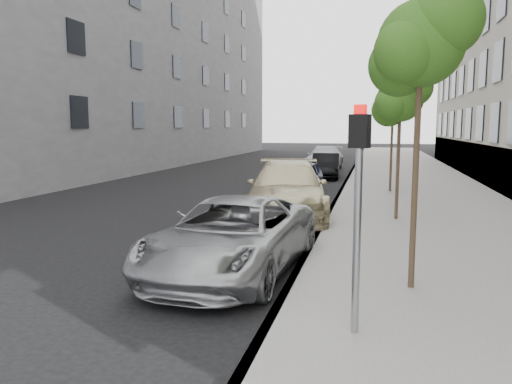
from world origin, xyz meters
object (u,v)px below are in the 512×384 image
(suv, at_px, (287,190))
(sedan_rear, at_px, (324,158))
(signal_pole, at_px, (358,192))
(minivan, at_px, (233,236))
(tree_far, at_px, (394,102))
(tree_near, at_px, (423,43))
(tree_mid, at_px, (401,99))
(sedan_blue, at_px, (300,177))
(sedan_black, at_px, (326,166))

(suv, height_order, sedan_rear, suv)
(signal_pole, distance_m, minivan, 3.87)
(tree_far, xyz_separation_m, minivan, (-3.33, -12.40, -3.09))
(tree_far, distance_m, minivan, 13.21)
(minivan, bearing_deg, sedan_rear, 95.95)
(tree_near, distance_m, tree_mid, 6.52)
(sedan_blue, bearing_deg, tree_far, 9.65)
(tree_near, distance_m, sedan_rear, 25.13)
(tree_mid, height_order, sedan_blue, tree_mid)
(sedan_rear, bearing_deg, minivan, -86.60)
(minivan, height_order, suv, suv)
(suv, xyz_separation_m, sedan_rear, (-0.61, 17.82, -0.10))
(tree_mid, distance_m, sedan_blue, 7.64)
(signal_pole, distance_m, sedan_black, 21.56)
(suv, relative_size, sedan_blue, 1.47)
(sedan_blue, bearing_deg, tree_mid, -56.25)
(minivan, bearing_deg, sedan_black, 94.49)
(signal_pole, relative_size, minivan, 0.57)
(tree_far, height_order, signal_pole, tree_far)
(tree_far, bearing_deg, tree_near, -90.00)
(tree_mid, relative_size, signal_pole, 1.46)
(sedan_black, bearing_deg, tree_mid, -78.93)
(tree_near, xyz_separation_m, sedan_blue, (-3.75, 12.47, -3.44))
(sedan_rear, bearing_deg, sedan_black, -81.51)
(tree_near, relative_size, tree_mid, 1.12)
(signal_pole, bearing_deg, sedan_black, 113.67)
(minivan, bearing_deg, sedan_blue, 96.52)
(tree_near, xyz_separation_m, tree_far, (0.00, 13.00, -0.32))
(signal_pole, xyz_separation_m, minivan, (-2.45, 2.71, -1.28))
(tree_far, bearing_deg, tree_mid, -90.00)
(minivan, xyz_separation_m, sedan_black, (0.00, 18.68, -0.04))
(tree_far, relative_size, sedan_blue, 1.13)
(tree_near, height_order, sedan_black, tree_near)
(sedan_black, bearing_deg, tree_far, -65.59)
(tree_far, distance_m, signal_pole, 15.24)
(signal_pole, bearing_deg, sedan_blue, 118.28)
(suv, bearing_deg, sedan_blue, 85.37)
(tree_near, height_order, minivan, tree_near)
(tree_far, relative_size, minivan, 0.88)
(minivan, xyz_separation_m, sedan_rear, (-0.61, 23.99, 0.05))
(tree_near, distance_m, sedan_black, 19.86)
(tree_mid, xyz_separation_m, suv, (-3.33, 0.27, -2.76))
(sedan_black, bearing_deg, suv, -93.52)
(tree_far, height_order, suv, tree_far)
(signal_pole, height_order, sedan_blue, signal_pole)
(sedan_rear, bearing_deg, signal_pole, -81.52)
(minivan, bearing_deg, suv, 94.49)
(signal_pole, bearing_deg, sedan_rear, 113.68)
(tree_mid, bearing_deg, suv, 175.41)
(sedan_black, bearing_deg, sedan_blue, -97.06)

